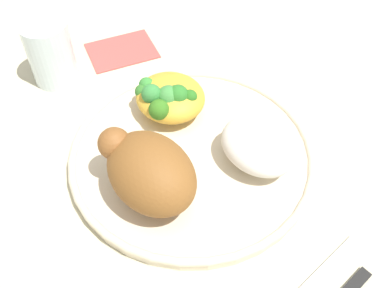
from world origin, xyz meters
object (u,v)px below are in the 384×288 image
object	(u,v)px
plate	(192,154)
roasted_chicken	(149,171)
rice_pile	(257,146)
mac_cheese_with_broccoli	(169,97)
fork	(307,286)
napkin	(122,50)
water_glass	(50,53)

from	to	relation	value
plate	roasted_chicken	bearing A→B (deg)	103.55
roasted_chicken	rice_pile	size ratio (longest dim) A/B	1.28
mac_cheese_with_broccoli	fork	distance (m)	0.28
rice_pile	napkin	xyz separation A→B (m)	(0.30, -0.01, -0.04)
fork	napkin	bearing A→B (deg)	-9.75
fork	water_glass	xyz separation A→B (m)	(0.45, 0.03, 0.04)
rice_pile	water_glass	distance (m)	0.32
plate	mac_cheese_with_broccoli	distance (m)	0.08
mac_cheese_with_broccoli	water_glass	size ratio (longest dim) A/B	1.01
rice_pile	fork	distance (m)	0.16
roasted_chicken	fork	xyz separation A→B (m)	(-0.18, -0.06, -0.05)
plate	water_glass	distance (m)	0.25
water_glass	plate	bearing A→B (deg)	-168.09
rice_pile	mac_cheese_with_broccoli	xyz separation A→B (m)	(0.13, 0.03, 0.00)
plate	mac_cheese_with_broccoli	xyz separation A→B (m)	(0.07, -0.02, 0.03)
fork	water_glass	size ratio (longest dim) A/B	1.55
rice_pile	mac_cheese_with_broccoli	distance (m)	0.13
rice_pile	mac_cheese_with_broccoli	world-z (taller)	mac_cheese_with_broccoli
mac_cheese_with_broccoli	plate	bearing A→B (deg)	163.07
plate	roasted_chicken	xyz separation A→B (m)	(-0.02, 0.07, 0.05)
mac_cheese_with_broccoli	water_glass	xyz separation A→B (m)	(0.17, 0.07, 0.00)
napkin	water_glass	bearing A→B (deg)	85.71
napkin	fork	bearing A→B (deg)	170.25
fork	napkin	world-z (taller)	fork
fork	water_glass	world-z (taller)	water_glass
plate	fork	distance (m)	0.20
rice_pile	napkin	size ratio (longest dim) A/B	0.93
plate	water_glass	bearing A→B (deg)	11.91
roasted_chicken	water_glass	distance (m)	0.27
napkin	rice_pile	bearing A→B (deg)	178.62
rice_pile	plate	bearing A→B (deg)	39.72
plate	water_glass	size ratio (longest dim) A/B	3.27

